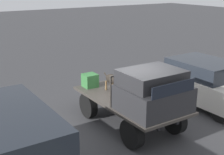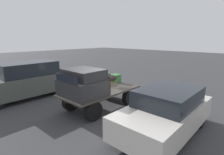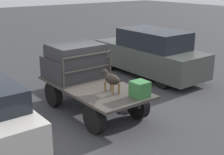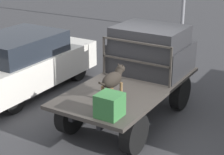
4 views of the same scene
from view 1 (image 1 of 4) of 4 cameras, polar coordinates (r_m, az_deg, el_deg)
ground_plane at (r=9.88m, az=3.09°, el=-8.53°), size 80.00×80.00×0.00m
flatbed_truck at (r=9.63m, az=3.15°, el=-5.21°), size 3.83×1.87×0.87m
truck_cab at (r=8.56m, az=7.50°, el=-2.60°), size 1.52×1.75×1.13m
truck_headboard at (r=9.12m, az=4.28°, el=-0.77°), size 0.04×1.75×0.92m
dog at (r=9.98m, az=0.16°, el=-0.35°), size 0.95×0.29×0.66m
cargo_crate at (r=10.48m, az=-4.04°, el=-0.54°), size 0.44×0.44×0.44m
parked_sedan at (r=11.68m, az=16.74°, el=-0.89°), size 4.17×1.89×1.59m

